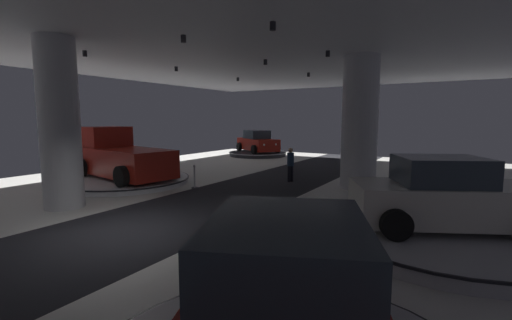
{
  "coord_description": "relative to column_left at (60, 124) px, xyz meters",
  "views": [
    {
      "loc": [
        7.42,
        -5.6,
        2.93
      ],
      "look_at": [
        0.85,
        5.3,
        1.4
      ],
      "focal_mm": 24.18,
      "sensor_mm": 36.0,
      "label": 1
    }
  ],
  "objects": [
    {
      "name": "display_car_mid_right",
      "position": [
        10.94,
        2.86,
        -1.66
      ],
      "size": [
        4.56,
        3.56,
        1.71
      ],
      "color": "silver",
      "rests_on": "display_platform_mid_right"
    },
    {
      "name": "display_car_near_right",
      "position": [
        9.84,
        -3.4,
        -1.76
      ],
      "size": [
        3.42,
        4.57,
        1.71
      ],
      "color": "maroon",
      "rests_on": "display_platform_near_right"
    },
    {
      "name": "column_left",
      "position": [
        0.0,
        0.0,
        0.0
      ],
      "size": [
        1.23,
        1.23,
        5.5
      ],
      "color": "silver",
      "rests_on": "ground"
    },
    {
      "name": "visitor_walking_near",
      "position": [
        4.44,
        8.07,
        -1.84
      ],
      "size": [
        0.32,
        0.32,
        1.59
      ],
      "color": "black",
      "rests_on": "ground"
    },
    {
      "name": "ground",
      "position": [
        3.83,
        -0.72,
        -2.77
      ],
      "size": [
        24.0,
        44.0,
        0.06
      ],
      "color": "silver"
    },
    {
      "name": "display_platform_mid_right",
      "position": [
        10.97,
        2.87,
        -2.57
      ],
      "size": [
        5.68,
        5.68,
        0.33
      ],
      "color": "#B7B7BC",
      "rests_on": "ground"
    },
    {
      "name": "display_platform_deep_left",
      "position": [
        -2.7,
        17.07,
        -2.58
      ],
      "size": [
        4.55,
        4.55,
        0.31
      ],
      "color": "#333338",
      "rests_on": "ground"
    },
    {
      "name": "ceiling_with_spotlights",
      "position": [
        3.83,
        -0.72,
        2.8
      ],
      "size": [
        24.0,
        44.0,
        0.39
      ],
      "color": "silver"
    },
    {
      "name": "column_right",
      "position": [
        7.5,
        8.28,
        0.0
      ],
      "size": [
        1.47,
        1.47,
        5.5
      ],
      "color": "silver",
      "rests_on": "ground"
    },
    {
      "name": "display_car_deep_left",
      "position": [
        -2.72,
        17.08,
        -1.68
      ],
      "size": [
        4.5,
        3.81,
        1.71
      ],
      "color": "maroon",
      "rests_on": "display_platform_deep_left"
    },
    {
      "name": "display_platform_mid_left",
      "position": [
        -1.82,
        3.85,
        -2.61
      ],
      "size": [
        5.68,
        5.68,
        0.25
      ],
      "color": "silver",
      "rests_on": "ground"
    },
    {
      "name": "pickup_truck_mid_left",
      "position": [
        -2.13,
        3.91,
        -1.56
      ],
      "size": [
        5.58,
        3.35,
        2.3
      ],
      "color": "maroon",
      "rests_on": "display_platform_mid_left"
    },
    {
      "name": "stanchion_a",
      "position": [
        1.62,
        4.62,
        -2.38
      ],
      "size": [
        0.28,
        0.28,
        1.01
      ],
      "color": "#333338",
      "rests_on": "ground"
    }
  ]
}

